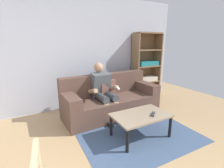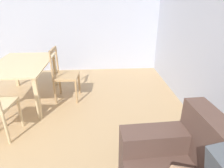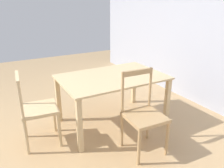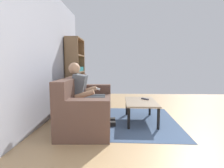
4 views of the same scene
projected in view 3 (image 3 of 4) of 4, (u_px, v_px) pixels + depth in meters
wall_side at (200, 23)px, 3.66m from camera, size 0.12×5.89×2.68m
dining_table at (112, 83)px, 3.14m from camera, size 1.42×0.94×0.72m
dining_chair_near_wall at (143, 115)px, 2.59m from camera, size 0.44×0.44×0.96m
dining_chair_facing_couch at (37, 109)px, 2.72m from camera, size 0.46×0.46×0.92m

